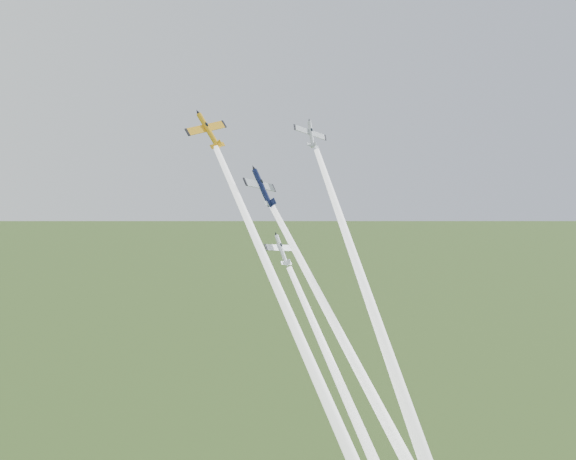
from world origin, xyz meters
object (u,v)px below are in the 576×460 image
Objects in this scene: plane_navy at (262,188)px; plane_silver_low at (281,250)px; plane_silver_right at (311,134)px; plane_yellow at (208,130)px.

plane_navy is 1.28× the size of plane_silver_low.
plane_navy is at bearing -168.26° from plane_silver_right.
plane_navy is at bearing -57.37° from plane_yellow.
plane_navy is 10.74m from plane_silver_low.
plane_navy is (5.94, -6.80, -9.32)m from plane_yellow.
plane_silver_low is at bearing -57.50° from plane_yellow.
plane_silver_right is 1.01× the size of plane_silver_low.
plane_silver_right is (17.17, -5.89, -0.54)m from plane_yellow.
plane_navy is at bearing 123.13° from plane_silver_low.
plane_yellow is 0.96× the size of plane_navy.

